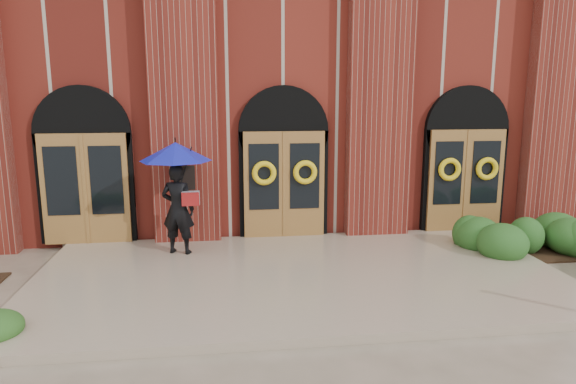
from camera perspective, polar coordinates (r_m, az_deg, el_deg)
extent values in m
plane|color=gray|center=(9.85, 1.49, -10.03)|extent=(90.00, 90.00, 0.00)
cube|color=gray|center=(9.97, 1.36, -9.32)|extent=(10.00, 5.30, 0.15)
cube|color=maroon|center=(18.04, -2.83, 10.94)|extent=(16.00, 12.00, 7.00)
cube|color=black|center=(11.74, -11.26, 1.56)|extent=(0.40, 0.05, 0.55)
cube|color=maroon|center=(11.84, -11.53, 10.63)|extent=(1.50, 0.45, 7.00)
cube|color=maroon|center=(12.36, 10.15, 10.70)|extent=(1.50, 0.45, 7.00)
cube|color=maroon|center=(14.35, 27.82, 9.64)|extent=(1.50, 0.45, 7.00)
cube|color=#996632|center=(12.38, -21.59, 0.30)|extent=(1.90, 0.10, 2.50)
cylinder|color=black|center=(12.36, -21.85, 6.13)|extent=(2.10, 0.22, 2.10)
cube|color=#996632|center=(12.07, -0.43, 0.83)|extent=(1.90, 0.10, 2.50)
cylinder|color=black|center=(12.05, -0.52, 6.81)|extent=(2.10, 0.22, 2.10)
cube|color=#996632|center=(13.37, 19.10, 1.23)|extent=(1.90, 0.10, 2.50)
cylinder|color=black|center=(13.35, 19.18, 6.62)|extent=(2.10, 0.22, 2.10)
torus|color=yellow|center=(11.85, -2.67, 2.11)|extent=(0.57, 0.13, 0.57)
torus|color=yellow|center=(11.97, 1.92, 2.20)|extent=(0.57, 0.13, 0.57)
torus|color=yellow|center=(13.01, 17.52, 2.40)|extent=(0.57, 0.13, 0.57)
torus|color=yellow|center=(13.44, 21.25, 2.43)|extent=(0.57, 0.13, 0.57)
imported|color=black|center=(11.08, -12.12, -1.86)|extent=(0.81, 0.64, 1.93)
cone|color=#151EA7|center=(10.88, -12.38, 4.41)|extent=(1.85, 1.85, 0.39)
cylinder|color=black|center=(10.89, -12.03, 1.71)|extent=(0.02, 0.02, 0.64)
cube|color=#AEB0B4|center=(10.85, -10.75, -0.68)|extent=(0.40, 0.27, 0.28)
cube|color=maroon|center=(10.75, -10.79, -0.79)|extent=(0.35, 0.13, 0.28)
ellipsoid|color=#224C1A|center=(12.56, 24.88, -4.53)|extent=(3.04, 1.21, 0.78)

